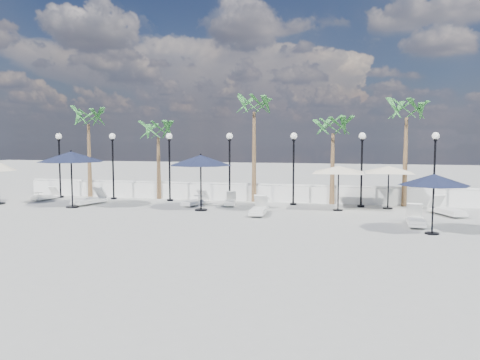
% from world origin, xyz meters
% --- Properties ---
extents(ground, '(100.00, 100.00, 0.00)m').
position_xyz_m(ground, '(0.00, 0.00, 0.00)').
color(ground, gray).
rests_on(ground, ground).
extents(balustrade, '(26.00, 0.30, 1.01)m').
position_xyz_m(balustrade, '(0.00, 7.50, 0.47)').
color(balustrade, white).
rests_on(balustrade, ground).
extents(lamppost_0, '(0.36, 0.36, 3.84)m').
position_xyz_m(lamppost_0, '(-10.50, 6.50, 2.49)').
color(lamppost_0, black).
rests_on(lamppost_0, ground).
extents(lamppost_1, '(0.36, 0.36, 3.84)m').
position_xyz_m(lamppost_1, '(-7.00, 6.50, 2.49)').
color(lamppost_1, black).
rests_on(lamppost_1, ground).
extents(lamppost_2, '(0.36, 0.36, 3.84)m').
position_xyz_m(lamppost_2, '(-3.50, 6.50, 2.49)').
color(lamppost_2, black).
rests_on(lamppost_2, ground).
extents(lamppost_3, '(0.36, 0.36, 3.84)m').
position_xyz_m(lamppost_3, '(0.00, 6.50, 2.49)').
color(lamppost_3, black).
rests_on(lamppost_3, ground).
extents(lamppost_4, '(0.36, 0.36, 3.84)m').
position_xyz_m(lamppost_4, '(3.50, 6.50, 2.49)').
color(lamppost_4, black).
rests_on(lamppost_4, ground).
extents(lamppost_5, '(0.36, 0.36, 3.84)m').
position_xyz_m(lamppost_5, '(7.00, 6.50, 2.49)').
color(lamppost_5, black).
rests_on(lamppost_5, ground).
extents(lamppost_6, '(0.36, 0.36, 3.84)m').
position_xyz_m(lamppost_6, '(10.50, 6.50, 2.49)').
color(lamppost_6, black).
rests_on(lamppost_6, ground).
extents(palm_0, '(2.60, 2.60, 5.50)m').
position_xyz_m(palm_0, '(-9.00, 7.30, 4.53)').
color(palm_0, brown).
rests_on(palm_0, ground).
extents(palm_1, '(2.60, 2.60, 4.70)m').
position_xyz_m(palm_1, '(-4.50, 7.30, 3.75)').
color(palm_1, brown).
rests_on(palm_1, ground).
extents(palm_2, '(2.60, 2.60, 6.10)m').
position_xyz_m(palm_2, '(1.20, 7.30, 5.12)').
color(palm_2, brown).
rests_on(palm_2, ground).
extents(palm_3, '(2.60, 2.60, 4.90)m').
position_xyz_m(palm_3, '(5.50, 7.30, 3.95)').
color(palm_3, brown).
rests_on(palm_3, ground).
extents(palm_4, '(2.60, 2.60, 5.70)m').
position_xyz_m(palm_4, '(9.20, 7.30, 4.73)').
color(palm_4, brown).
rests_on(palm_4, ground).
extents(lounger_1, '(0.78, 1.80, 0.65)m').
position_xyz_m(lounger_1, '(-10.62, 5.25, 0.22)').
color(lounger_1, silver).
rests_on(lounger_1, ground).
extents(lounger_2, '(1.12, 1.94, 0.69)m').
position_xyz_m(lounger_2, '(-1.48, 5.03, 0.23)').
color(lounger_2, silver).
rests_on(lounger_2, ground).
extents(lounger_3, '(1.18, 2.20, 0.79)m').
position_xyz_m(lounger_3, '(-7.12, 4.08, 0.26)').
color(lounger_3, silver).
rests_on(lounger_3, ground).
extents(lounger_4, '(0.82, 1.73, 0.62)m').
position_xyz_m(lounger_4, '(0.29, 5.51, 0.21)').
color(lounger_4, silver).
rests_on(lounger_4, ground).
extents(lounger_5, '(0.75, 2.07, 0.77)m').
position_xyz_m(lounger_5, '(2.34, 2.79, 0.26)').
color(lounger_5, silver).
rests_on(lounger_5, ground).
extents(lounger_6, '(1.46, 2.20, 0.79)m').
position_xyz_m(lounger_6, '(10.76, 4.58, 0.27)').
color(lounger_6, silver).
rests_on(lounger_6, ground).
extents(lounger_7, '(0.74, 2.02, 0.75)m').
position_xyz_m(lounger_7, '(9.03, 1.57, 0.25)').
color(lounger_7, silver).
rests_on(lounger_7, ground).
extents(side_table_0, '(0.48, 0.48, 0.46)m').
position_xyz_m(side_table_0, '(-10.85, 4.90, 0.28)').
color(side_table_0, silver).
rests_on(side_table_0, ground).
extents(side_table_1, '(0.59, 0.59, 0.57)m').
position_xyz_m(side_table_1, '(-1.21, 4.80, 0.35)').
color(side_table_1, silver).
rests_on(side_table_1, ground).
extents(side_table_2, '(0.51, 0.51, 0.49)m').
position_xyz_m(side_table_2, '(2.28, 4.87, 0.30)').
color(side_table_2, silver).
rests_on(side_table_2, ground).
extents(parasol_navy_left, '(3.33, 3.33, 2.94)m').
position_xyz_m(parasol_navy_left, '(-7.42, 2.95, 2.59)').
color(parasol_navy_left, black).
rests_on(parasol_navy_left, ground).
extents(parasol_navy_mid, '(3.12, 3.12, 2.80)m').
position_xyz_m(parasol_navy_mid, '(-0.68, 3.49, 2.46)').
color(parasol_navy_mid, black).
rests_on(parasol_navy_mid, ground).
extents(parasol_navy_right, '(2.55, 2.55, 2.28)m').
position_xyz_m(parasol_navy_right, '(9.39, -0.05, 2.01)').
color(parasol_navy_right, black).
rests_on(parasol_navy_right, ground).
extents(parasol_cream_sq_a, '(4.81, 4.81, 2.36)m').
position_xyz_m(parasol_cream_sq_a, '(5.87, 4.99, 2.19)').
color(parasol_cream_sq_a, black).
rests_on(parasol_cream_sq_a, ground).
extents(parasol_cream_sq_b, '(4.63, 4.63, 2.32)m').
position_xyz_m(parasol_cream_sq_b, '(8.31, 6.20, 2.14)').
color(parasol_cream_sq_b, black).
rests_on(parasol_cream_sq_b, ground).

